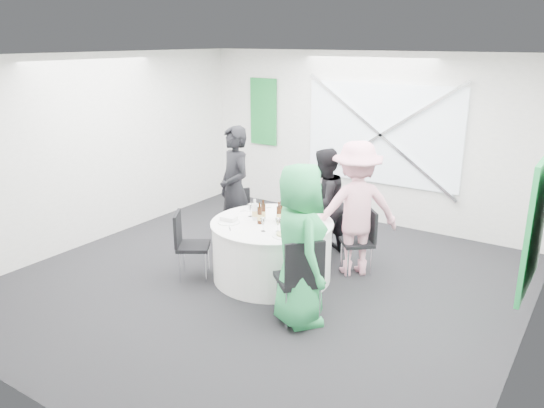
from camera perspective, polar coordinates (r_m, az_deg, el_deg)
The scene contains 46 objects.
floor at distance 6.85m, azimuth -0.93°, elevation -8.42°, with size 6.00×6.00×0.00m, color black.
ceiling at distance 6.17m, azimuth -1.06°, elevation 15.68°, with size 6.00×6.00×0.00m, color silver.
wall_back at distance 8.95m, azimuth 9.99°, elevation 6.95°, with size 6.00×6.00×0.00m, color silver.
wall_front at distance 4.36m, azimuth -23.92°, elevation -5.52°, with size 6.00×6.00×0.00m, color silver.
wall_left at distance 8.39m, azimuth -18.24°, elevation 5.65°, with size 6.00×6.00×0.00m, color silver.
wall_right at distance 5.35m, azimuth 26.59°, elevation -1.75°, with size 6.00×6.00×0.00m, color silver.
window_panel at distance 8.78m, azimuth 11.72°, elevation 7.32°, with size 2.60×0.03×1.60m, color silver.
window_brace_a at distance 8.75m, azimuth 11.62°, elevation 7.28°, with size 0.05×0.05×3.16m, color silver.
window_brace_b at distance 8.75m, azimuth 11.62°, elevation 7.28°, with size 0.05×0.05×3.16m, color silver.
green_banner at distance 9.82m, azimuth -0.93°, elevation 9.89°, with size 0.55×0.04×1.20m, color #13602E.
green_sign at distance 5.99m, azimuth 26.55°, elevation -1.86°, with size 0.05×1.20×1.40m, color #18843B.
banquet_table at distance 6.85m, azimuth 0.00°, elevation -4.95°, with size 1.56×1.56×0.76m.
chair_back at distance 7.70m, azimuth 4.12°, elevation -0.85°, with size 0.47×0.48×0.98m.
chair_back_left at distance 7.76m, azimuth -3.41°, elevation -1.20°, with size 0.55×0.55×0.88m.
chair_back_right at distance 7.07m, azimuth 9.76°, elevation -3.44°, with size 0.55×0.55×0.86m.
chair_front_right at distance 5.69m, azimuth 3.14°, elevation -7.57°, with size 0.64×0.64×1.00m.
chair_front_left at distance 6.88m, azimuth -9.14°, elevation -3.85°, with size 0.56×0.56×0.88m.
person_man_back_left at distance 7.64m, azimuth -4.03°, elevation 1.61°, with size 0.66×0.44×1.82m, color black.
person_man_back at distance 7.46m, azimuth 5.53°, elevation 0.10°, with size 0.75×0.41×1.55m, color black.
person_woman_pink at distance 6.90m, azimuth 8.99°, elevation -0.53°, with size 1.14×0.53×1.77m, color pink.
person_woman_green at distance 5.64m, azimuth 2.98°, elevation -4.45°, with size 0.87×0.57×1.78m, color green.
plate_back at distance 7.21m, azimuth 2.28°, elevation -0.52°, with size 0.28×0.28×0.01m.
plate_back_left at distance 7.22m, azimuth -2.14°, elevation -0.49°, with size 0.26×0.26×0.01m.
plate_back_right at distance 6.67m, azimuth 4.45°, elevation -2.01°, with size 0.29×0.29×0.04m.
plate_front_right at distance 6.24m, azimuth 1.33°, elevation -3.34°, with size 0.29×0.29×0.04m.
plate_front_left at distance 6.72m, azimuth -4.68°, elevation -1.92°, with size 0.28×0.28×0.01m.
napkin at distance 6.74m, azimuth -4.68°, elevation -1.56°, with size 0.19×0.13×0.05m, color silver.
beer_bottle_a at distance 6.75m, azimuth -0.95°, elevation -0.90°, with size 0.06×0.06×0.27m.
beer_bottle_b at distance 6.74m, azimuth 0.98°, elevation -1.00°, with size 0.06×0.06×0.26m.
beer_bottle_c at distance 6.66m, azimuth 0.74°, elevation -1.17°, with size 0.06×0.06×0.27m.
beer_bottle_d at distance 6.62m, azimuth -1.34°, elevation -1.26°, with size 0.06×0.06×0.28m.
green_water_bottle at distance 6.66m, azimuth 1.90°, elevation -0.99°, with size 0.08×0.08×0.31m.
clear_water_bottle at distance 6.77m, azimuth -1.86°, elevation -0.84°, with size 0.08×0.08×0.28m.
wine_glass_a at distance 6.54m, azimuth 2.98°, elevation -1.35°, with size 0.07×0.07×0.17m.
wine_glass_b at distance 6.89m, azimuth -2.37°, elevation -0.36°, with size 0.07×0.07×0.17m.
wine_glass_c at distance 6.36m, azimuth -0.97°, elevation -1.90°, with size 0.07×0.07×0.17m.
wine_glass_d at distance 6.76m, azimuth 3.32°, elevation -0.74°, with size 0.07×0.07×0.17m.
wine_glass_e at distance 6.34m, azimuth 0.64°, elevation -1.94°, with size 0.07×0.07×0.17m.
fork_a at distance 7.25m, azimuth -0.62°, elevation -0.44°, with size 0.01×0.15×0.01m, color silver.
knife_a at distance 7.15m, azimuth -2.86°, elevation -0.73°, with size 0.01×0.15×0.01m, color silver.
fork_b at distance 6.86m, azimuth -4.70°, elevation -1.57°, with size 0.01×0.15×0.01m, color silver.
knife_b at distance 6.49m, azimuth -4.56°, elevation -2.67°, with size 0.01×0.15×0.01m, color silver.
fork_c at distance 7.10m, azimuth 3.34°, elevation -0.86°, with size 0.01×0.15×0.01m, color silver.
knife_c at distance 7.24m, azimuth 1.15°, elevation -0.47°, with size 0.01×0.15×0.01m, color silver.
fork_d at distance 6.49m, azimuth 4.56°, elevation -2.67°, with size 0.01×0.15×0.01m, color silver.
knife_d at distance 6.88m, azimuth 4.62°, elevation -1.50°, with size 0.01×0.15×0.01m, color silver.
Camera 1 is at (3.48, -5.09, 2.99)m, focal length 35.00 mm.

